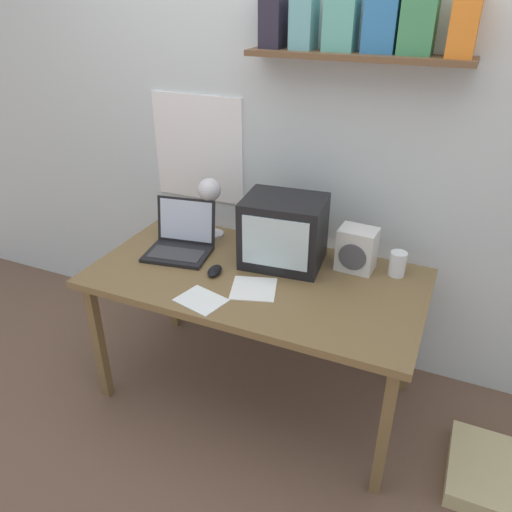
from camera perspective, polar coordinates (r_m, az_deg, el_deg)
ground_plane at (r=2.72m, az=0.00°, el=-15.09°), size 12.00×12.00×0.00m
back_wall at (r=2.54m, az=5.25°, el=15.50°), size 5.60×0.24×2.60m
corner_desk at (r=2.32m, az=0.00°, el=-3.42°), size 1.52×0.79×0.71m
crt_monitor at (r=2.33m, az=3.17°, el=2.80°), size 0.40×0.33×0.32m
laptop at (r=2.50m, az=-8.53°, el=1.93°), size 0.34×0.32×0.24m
desk_lamp at (r=2.51m, az=-5.29°, el=6.96°), size 0.13×0.18×0.34m
juice_glass at (r=2.36m, az=15.86°, el=-0.98°), size 0.08×0.08×0.11m
space_heater at (r=2.34m, az=11.44°, el=0.75°), size 0.18×0.14×0.20m
computer_mouse at (r=2.30m, az=-4.74°, el=-1.69°), size 0.07×0.11×0.03m
loose_paper_near_laptop at (r=2.13m, az=-6.30°, el=-5.03°), size 0.23×0.20×0.00m
printed_handout at (r=2.19m, az=-0.27°, el=-3.75°), size 0.24×0.24×0.00m
floor_cushion at (r=2.54m, az=26.12°, el=-21.71°), size 0.42×0.42×0.08m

